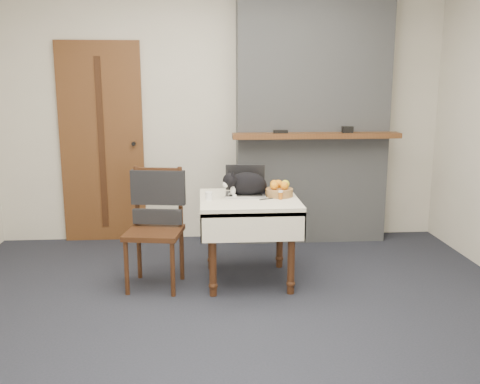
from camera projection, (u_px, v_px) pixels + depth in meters
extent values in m
plane|color=black|center=(234.00, 318.00, 3.72)|extent=(4.50, 4.50, 0.00)
cube|color=beige|center=(221.00, 112.00, 5.40)|extent=(4.50, 0.02, 2.60)
cube|color=brown|center=(102.00, 143.00, 5.35)|extent=(0.82, 0.05, 2.00)
cube|color=#3B1F10|center=(101.00, 144.00, 5.32)|extent=(0.06, 0.01, 1.70)
cylinder|color=black|center=(134.00, 144.00, 5.33)|extent=(0.04, 0.06, 0.04)
cube|color=gray|center=(312.00, 113.00, 5.32)|extent=(1.50, 0.30, 2.60)
cube|color=brown|center=(317.00, 136.00, 5.13)|extent=(1.62, 0.18, 0.05)
cube|color=black|center=(281.00, 132.00, 5.09)|extent=(0.14, 0.04, 0.03)
cube|color=black|center=(347.00, 130.00, 5.14)|extent=(0.10, 0.07, 0.06)
cylinder|color=#3B1F10|center=(213.00, 256.00, 4.04)|extent=(0.06, 0.06, 0.64)
sphere|color=#3B1F10|center=(213.00, 286.00, 4.09)|extent=(0.07, 0.07, 0.07)
cylinder|color=#3B1F10|center=(291.00, 254.00, 4.08)|extent=(0.06, 0.06, 0.64)
sphere|color=#3B1F10|center=(291.00, 284.00, 4.13)|extent=(0.07, 0.07, 0.07)
cylinder|color=#3B1F10|center=(211.00, 234.00, 4.63)|extent=(0.06, 0.06, 0.64)
sphere|color=#3B1F10|center=(211.00, 260.00, 4.68)|extent=(0.07, 0.07, 0.07)
cylinder|color=#3B1F10|center=(280.00, 232.00, 4.67)|extent=(0.06, 0.06, 0.64)
sphere|color=#3B1F10|center=(279.00, 258.00, 4.72)|extent=(0.07, 0.07, 0.07)
cube|color=beige|center=(249.00, 201.00, 4.28)|extent=(0.78, 0.78, 0.06)
cube|color=beige|center=(253.00, 228.00, 3.93)|extent=(0.78, 0.01, 0.22)
cube|color=beige|center=(245.00, 204.00, 4.68)|extent=(0.78, 0.01, 0.22)
cube|color=beige|center=(201.00, 216.00, 4.28)|extent=(0.01, 0.78, 0.22)
cube|color=beige|center=(296.00, 214.00, 4.33)|extent=(0.01, 0.78, 0.22)
cube|color=#B7B7BC|center=(245.00, 195.00, 4.33)|extent=(0.34, 0.24, 0.02)
cube|color=black|center=(245.00, 193.00, 4.33)|extent=(0.28, 0.17, 0.00)
cube|color=black|center=(245.00, 177.00, 4.44)|extent=(0.33, 0.08, 0.22)
cube|color=#A5BFF1|center=(245.00, 177.00, 4.44)|extent=(0.30, 0.07, 0.20)
ellipsoid|color=black|center=(247.00, 184.00, 4.31)|extent=(0.35, 0.29, 0.20)
ellipsoid|color=black|center=(257.00, 186.00, 4.36)|extent=(0.22, 0.22, 0.16)
sphere|color=black|center=(230.00, 180.00, 4.23)|extent=(0.15, 0.15, 0.11)
ellipsoid|color=white|center=(226.00, 184.00, 4.22)|extent=(0.07, 0.07, 0.05)
ellipsoid|color=white|center=(233.00, 190.00, 4.26)|extent=(0.07, 0.08, 0.08)
cone|color=black|center=(233.00, 174.00, 4.20)|extent=(0.05, 0.05, 0.05)
cone|color=black|center=(229.00, 173.00, 4.25)|extent=(0.05, 0.05, 0.05)
cylinder|color=black|center=(268.00, 193.00, 4.34)|extent=(0.17, 0.04, 0.03)
sphere|color=white|center=(235.00, 196.00, 4.24)|extent=(0.04, 0.04, 0.04)
sphere|color=white|center=(230.00, 195.00, 4.30)|extent=(0.04, 0.04, 0.04)
cylinder|color=white|center=(209.00, 196.00, 4.19)|extent=(0.06, 0.06, 0.06)
cylinder|color=#A95614|center=(281.00, 196.00, 4.21)|extent=(0.03, 0.03, 0.06)
cylinder|color=white|center=(281.00, 191.00, 4.20)|extent=(0.03, 0.03, 0.01)
cylinder|color=#A56A42|center=(279.00, 192.00, 4.33)|extent=(0.22, 0.22, 0.06)
sphere|color=orange|center=(274.00, 186.00, 4.28)|extent=(0.07, 0.07, 0.07)
sphere|color=orange|center=(284.00, 186.00, 4.28)|extent=(0.07, 0.07, 0.07)
sphere|color=orange|center=(278.00, 184.00, 4.36)|extent=(0.07, 0.07, 0.07)
sphere|color=yellow|center=(285.00, 184.00, 4.34)|extent=(0.07, 0.07, 0.07)
sphere|color=orange|center=(274.00, 184.00, 4.35)|extent=(0.07, 0.07, 0.07)
cube|color=black|center=(271.00, 196.00, 4.30)|extent=(0.14, 0.04, 0.01)
cube|color=#3B1F10|center=(154.00, 233.00, 4.20)|extent=(0.48, 0.48, 0.04)
cylinder|color=#3B1F10|center=(126.00, 267.00, 4.08)|extent=(0.04, 0.04, 0.45)
cylinder|color=#3B1F10|center=(173.00, 268.00, 4.05)|extent=(0.04, 0.04, 0.45)
cylinder|color=#3B1F10|center=(139.00, 252.00, 4.43)|extent=(0.04, 0.04, 0.45)
cylinder|color=#3B1F10|center=(182.00, 253.00, 4.40)|extent=(0.04, 0.04, 0.45)
cylinder|color=#3B1F10|center=(137.00, 196.00, 4.33)|extent=(0.04, 0.04, 0.50)
cylinder|color=#3B1F10|center=(180.00, 197.00, 4.30)|extent=(0.04, 0.04, 0.50)
cube|color=#3B1F10|center=(158.00, 185.00, 4.30)|extent=(0.36, 0.09, 0.28)
cube|color=black|center=(158.00, 187.00, 4.29)|extent=(0.44, 0.13, 0.28)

